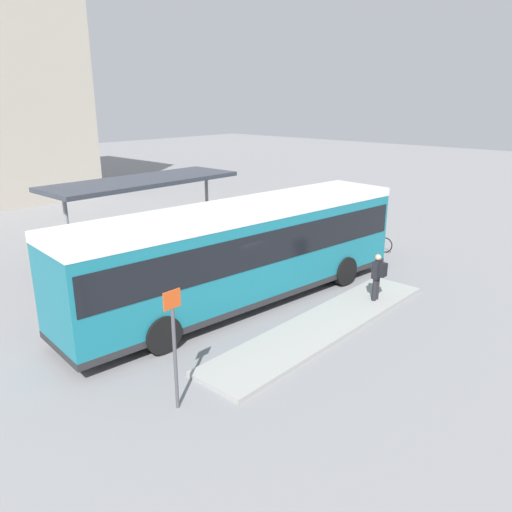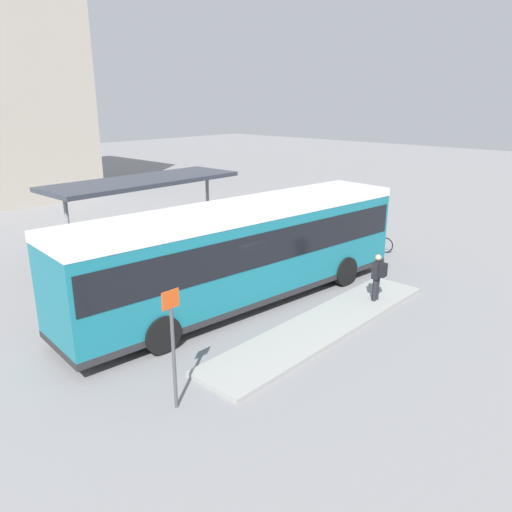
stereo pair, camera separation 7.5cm
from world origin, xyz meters
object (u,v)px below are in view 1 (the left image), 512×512
city_bus (243,247)px  platform_sign (174,345)px  bicycle_blue (375,243)px  potted_planter_near_shelter (182,249)px  bicycle_yellow (344,237)px  pedestrian_waiting (378,274)px  bicycle_green (362,238)px

city_bus → platform_sign: (-5.33, -3.03, -0.39)m
bicycle_blue → potted_planter_near_shelter: (-7.07, 4.92, 0.31)m
potted_planter_near_shelter → platform_sign: bearing=-130.5°
city_bus → bicycle_yellow: size_ratio=7.98×
bicycle_yellow → platform_sign: platform_sign is taller
city_bus → pedestrian_waiting: (2.95, -3.34, -0.91)m
platform_sign → bicycle_yellow: bearing=17.9°
city_bus → potted_planter_near_shelter: 5.02m
bicycle_yellow → potted_planter_near_shelter: bearing=65.3°
bicycle_green → bicycle_yellow: bearing=-153.6°
bicycle_blue → pedestrian_waiting: bearing=111.6°
bicycle_green → platform_sign: platform_sign is taller
pedestrian_waiting → bicycle_blue: pedestrian_waiting is taller
bicycle_yellow → pedestrian_waiting: bearing=131.3°
potted_planter_near_shelter → bicycle_blue: bearing=-34.8°
city_bus → bicycle_blue: 8.49m
city_bus → bicycle_blue: bearing=4.4°
potted_planter_near_shelter → platform_sign: (-6.60, -7.72, 0.89)m
bicycle_green → city_bus: bearing=-77.0°
pedestrian_waiting → potted_planter_near_shelter: size_ratio=1.21×
city_bus → pedestrian_waiting: city_bus is taller
pedestrian_waiting → bicycle_yellow: (5.42, 4.72, -0.69)m
bicycle_blue → bicycle_yellow: (0.04, 1.62, -0.01)m
bicycle_green → bicycle_yellow: 0.85m
bicycle_yellow → bicycle_green: bearing=-162.5°
bicycle_green → platform_sign: size_ratio=0.60×
bicycle_blue → platform_sign: size_ratio=0.59×
bicycle_green → pedestrian_waiting: bearing=-46.2°
pedestrian_waiting → bicycle_blue: size_ratio=0.97×
pedestrian_waiting → city_bus: bearing=40.6°
pedestrian_waiting → platform_sign: size_ratio=0.57×
potted_planter_near_shelter → platform_sign: size_ratio=0.47×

